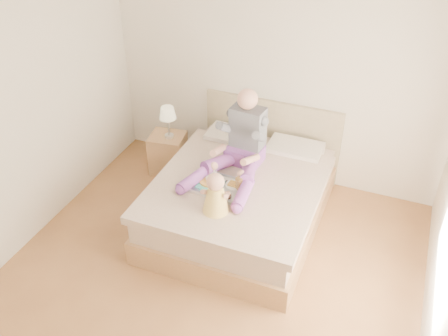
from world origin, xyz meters
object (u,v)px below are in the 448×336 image
at_px(adult, 240,147).
at_px(tray, 218,184).
at_px(nightstand, 168,153).
at_px(bed, 243,195).
at_px(baby, 216,196).

bearing_deg(adult, tray, -94.52).
bearing_deg(adult, nightstand, 164.57).
distance_m(bed, tray, 0.49).
bearing_deg(baby, adult, 89.35).
distance_m(bed, nightstand, 1.32).
bearing_deg(nightstand, bed, -32.30).
xyz_separation_m(bed, adult, (-0.09, 0.09, 0.55)).
bearing_deg(tray, nightstand, 145.90).
xyz_separation_m(nightstand, adult, (1.12, -0.43, 0.61)).
bearing_deg(tray, adult, 84.89).
xyz_separation_m(bed, nightstand, (-1.21, 0.52, -0.06)).
distance_m(nightstand, tray, 1.40).
bearing_deg(nightstand, adult, -29.83).
height_order(nightstand, baby, baby).
height_order(bed, tray, bed).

